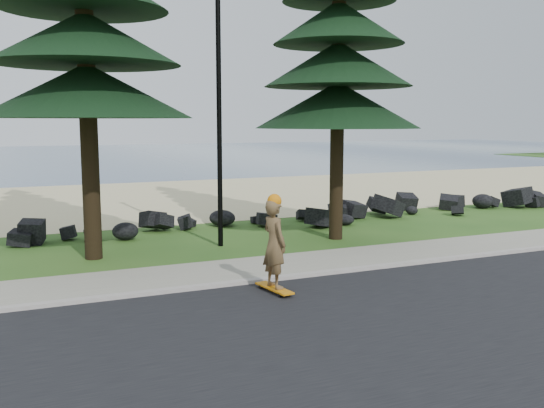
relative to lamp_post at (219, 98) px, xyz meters
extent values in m
plane|color=#265019|center=(0.00, -3.20, -4.13)|extent=(160.00, 160.00, 0.00)
cube|color=black|center=(0.00, -7.70, -4.12)|extent=(160.00, 7.00, 0.02)
cube|color=#ABA39A|center=(0.00, -4.10, -4.08)|extent=(160.00, 0.20, 0.10)
cube|color=gray|center=(0.00, -3.00, -4.09)|extent=(160.00, 2.00, 0.08)
cube|color=#D0C28A|center=(0.00, 11.30, -4.13)|extent=(160.00, 15.00, 0.01)
cube|color=#3D5674|center=(0.00, 47.80, -4.13)|extent=(160.00, 58.00, 0.01)
cylinder|color=black|center=(3.50, -0.40, 1.87)|extent=(0.40, 0.40, 12.00)
cylinder|color=black|center=(0.00, 0.00, -0.13)|extent=(0.14, 0.14, 8.00)
cube|color=orange|center=(-0.55, -4.96, -4.03)|extent=(0.43, 1.12, 0.04)
imported|color=brown|center=(-0.55, -4.96, -3.10)|extent=(0.53, 0.72, 1.82)
sphere|color=orange|center=(-0.55, -4.96, -2.23)|extent=(0.29, 0.29, 0.29)
camera|label=1|loc=(-5.46, -15.96, -0.64)|focal=40.00mm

